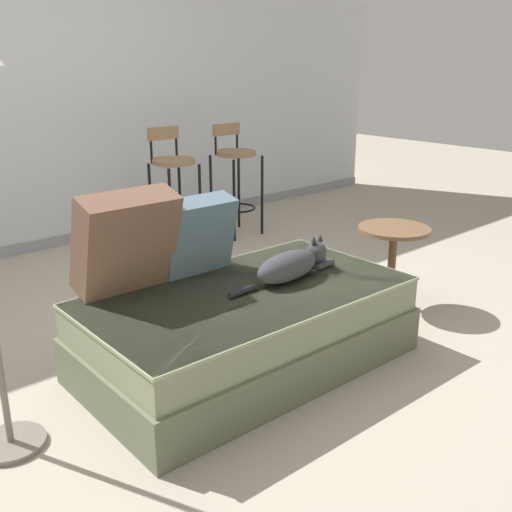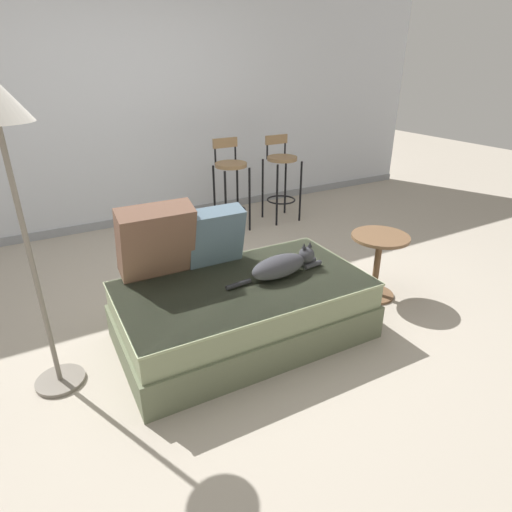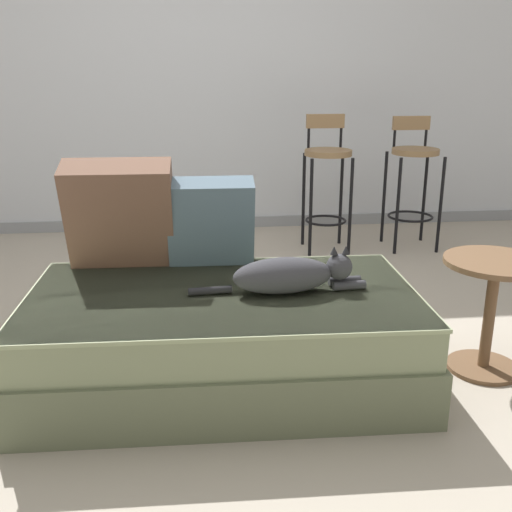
{
  "view_description": "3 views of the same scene",
  "coord_description": "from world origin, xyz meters",
  "px_view_note": "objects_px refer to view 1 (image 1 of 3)",
  "views": [
    {
      "loc": [
        -1.8,
        -2.5,
        1.52
      ],
      "look_at": [
        0.15,
        -0.3,
        0.53
      ],
      "focal_mm": 42.0,
      "sensor_mm": 36.0,
      "label": 1
    },
    {
      "loc": [
        -1.14,
        -2.58,
        1.75
      ],
      "look_at": [
        0.15,
        -0.3,
        0.53
      ],
      "focal_mm": 30.0,
      "sensor_mm": 36.0,
      "label": 2
    },
    {
      "loc": [
        -0.1,
        -2.74,
        1.31
      ],
      "look_at": [
        0.15,
        -0.3,
        0.53
      ],
      "focal_mm": 42.0,
      "sensor_mm": 36.0,
      "label": 3
    }
  ],
  "objects_px": {
    "throw_pillow_corner": "(126,242)",
    "throw_pillow_middle": "(197,235)",
    "bar_stool_by_doorway": "(235,170)",
    "couch": "(247,327)",
    "cat": "(291,265)",
    "side_table": "(392,255)",
    "bar_stool_near_window": "(173,179)"
  },
  "relations": [
    {
      "from": "throw_pillow_middle",
      "to": "bar_stool_by_doorway",
      "type": "distance_m",
      "value": 2.17
    },
    {
      "from": "bar_stool_near_window",
      "to": "side_table",
      "type": "xyz_separation_m",
      "value": [
        0.32,
        -1.92,
        -0.24
      ]
    },
    {
      "from": "cat",
      "to": "throw_pillow_corner",
      "type": "bearing_deg",
      "value": 150.92
    },
    {
      "from": "throw_pillow_middle",
      "to": "throw_pillow_corner",
      "type": "bearing_deg",
      "value": 178.82
    },
    {
      "from": "couch",
      "to": "throw_pillow_corner",
      "type": "distance_m",
      "value": 0.74
    },
    {
      "from": "couch",
      "to": "throw_pillow_corner",
      "type": "relative_size",
      "value": 3.26
    },
    {
      "from": "throw_pillow_corner",
      "to": "throw_pillow_middle",
      "type": "xyz_separation_m",
      "value": [
        0.41,
        -0.01,
        -0.05
      ]
    },
    {
      "from": "couch",
      "to": "throw_pillow_corner",
      "type": "height_order",
      "value": "throw_pillow_corner"
    },
    {
      "from": "throw_pillow_middle",
      "to": "side_table",
      "type": "bearing_deg",
      "value": -17.79
    },
    {
      "from": "throw_pillow_corner",
      "to": "cat",
      "type": "height_order",
      "value": "throw_pillow_corner"
    },
    {
      "from": "couch",
      "to": "bar_stool_by_doorway",
      "type": "xyz_separation_m",
      "value": [
        1.5,
        1.9,
        0.36
      ]
    },
    {
      "from": "cat",
      "to": "bar_stool_by_doorway",
      "type": "xyz_separation_m",
      "value": [
        1.22,
        1.93,
        0.08
      ]
    },
    {
      "from": "couch",
      "to": "throw_pillow_corner",
      "type": "bearing_deg",
      "value": 140.15
    },
    {
      "from": "throw_pillow_corner",
      "to": "side_table",
      "type": "xyz_separation_m",
      "value": [
        1.62,
        -0.4,
        -0.33
      ]
    },
    {
      "from": "couch",
      "to": "side_table",
      "type": "relative_size",
      "value": 3.18
    },
    {
      "from": "cat",
      "to": "bar_stool_near_window",
      "type": "xyz_separation_m",
      "value": [
        0.58,
        1.93,
        0.09
      ]
    },
    {
      "from": "bar_stool_near_window",
      "to": "side_table",
      "type": "distance_m",
      "value": 1.96
    },
    {
      "from": "throw_pillow_middle",
      "to": "side_table",
      "type": "relative_size",
      "value": 0.8
    },
    {
      "from": "throw_pillow_corner",
      "to": "throw_pillow_middle",
      "type": "height_order",
      "value": "throw_pillow_corner"
    },
    {
      "from": "throw_pillow_corner",
      "to": "bar_stool_near_window",
      "type": "relative_size",
      "value": 0.52
    },
    {
      "from": "side_table",
      "to": "throw_pillow_corner",
      "type": "bearing_deg",
      "value": 166.26
    },
    {
      "from": "side_table",
      "to": "bar_stool_near_window",
      "type": "bearing_deg",
      "value": 99.38
    },
    {
      "from": "couch",
      "to": "throw_pillow_middle",
      "type": "height_order",
      "value": "throw_pillow_middle"
    },
    {
      "from": "throw_pillow_corner",
      "to": "couch",
      "type": "bearing_deg",
      "value": -39.85
    },
    {
      "from": "bar_stool_near_window",
      "to": "throw_pillow_corner",
      "type": "bearing_deg",
      "value": -130.43
    },
    {
      "from": "side_table",
      "to": "couch",
      "type": "bearing_deg",
      "value": 178.82
    },
    {
      "from": "cat",
      "to": "bar_stool_near_window",
      "type": "height_order",
      "value": "bar_stool_near_window"
    },
    {
      "from": "bar_stool_by_doorway",
      "to": "couch",
      "type": "bearing_deg",
      "value": -128.34
    },
    {
      "from": "throw_pillow_corner",
      "to": "throw_pillow_middle",
      "type": "relative_size",
      "value": 1.22
    },
    {
      "from": "throw_pillow_corner",
      "to": "bar_stool_by_doorway",
      "type": "relative_size",
      "value": 0.53
    },
    {
      "from": "throw_pillow_corner",
      "to": "throw_pillow_middle",
      "type": "distance_m",
      "value": 0.41
    },
    {
      "from": "bar_stool_near_window",
      "to": "bar_stool_by_doorway",
      "type": "distance_m",
      "value": 0.65
    }
  ]
}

